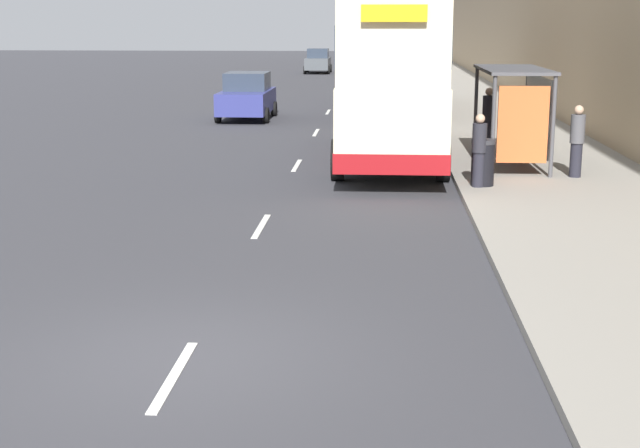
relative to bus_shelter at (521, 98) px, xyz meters
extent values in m
plane|color=#38383D|center=(-5.77, -13.47, -1.88)|extent=(220.00, 220.00, 0.00)
cube|color=gray|center=(0.73, 25.03, -1.81)|extent=(5.00, 93.00, 0.14)
cube|color=silver|center=(-5.77, -14.02, -1.87)|extent=(0.12, 2.00, 0.01)
cube|color=silver|center=(-5.77, -6.73, -1.87)|extent=(0.12, 2.00, 0.01)
cube|color=silver|center=(-5.77, 0.57, -1.87)|extent=(0.12, 2.00, 0.01)
cube|color=silver|center=(-5.77, 7.86, -1.87)|extent=(0.12, 2.00, 0.01)
cube|color=silver|center=(-5.77, 15.16, -1.87)|extent=(0.12, 2.00, 0.01)
cube|color=silver|center=(-5.77, 22.45, -1.87)|extent=(0.12, 2.00, 0.01)
cube|color=silver|center=(-5.77, 29.75, -1.87)|extent=(0.12, 2.00, 0.01)
cube|color=silver|center=(-5.77, 37.04, -1.87)|extent=(0.12, 2.00, 0.01)
cube|color=silver|center=(-5.77, 44.34, -1.87)|extent=(0.12, 2.00, 0.01)
cube|color=#4C4C51|center=(-0.17, 0.35, 0.70)|extent=(1.60, 4.20, 0.08)
cylinder|color=#4C4C51|center=(-0.87, -1.65, -0.54)|extent=(0.10, 0.10, 2.40)
cylinder|color=#4C4C51|center=(-0.87, 2.35, -0.54)|extent=(0.10, 0.10, 2.40)
cylinder|color=#4C4C51|center=(0.53, -1.65, -0.54)|extent=(0.10, 0.10, 2.40)
cylinder|color=#4C4C51|center=(0.53, 2.35, -0.54)|extent=(0.10, 0.10, 2.40)
cube|color=#99A8B2|center=(0.50, 0.35, -0.42)|extent=(0.04, 3.68, 1.92)
cube|color=#D86633|center=(-0.17, -1.59, -0.49)|extent=(1.19, 0.10, 1.82)
cube|color=maroon|center=(0.07, 0.35, -1.29)|extent=(0.36, 2.80, 0.08)
cube|color=beige|center=(-3.30, 1.78, -0.45)|extent=(2.55, 10.94, 1.85)
cube|color=beige|center=(-3.30, 1.78, 1.45)|extent=(2.50, 10.61, 1.95)
cube|color=maroon|center=(-3.30, 1.78, -1.15)|extent=(2.58, 10.99, 0.45)
cube|color=#2D3847|center=(-3.30, 1.78, -0.08)|extent=(2.58, 10.28, 0.81)
cube|color=#2D3847|center=(-3.30, 1.78, 1.35)|extent=(2.55, 10.28, 0.94)
cube|color=yellow|center=(-3.30, -3.67, 2.07)|extent=(1.40, 0.08, 0.36)
cylinder|color=black|center=(-4.57, 5.50, -1.38)|extent=(0.30, 1.00, 1.00)
cylinder|color=black|center=(-2.02, 5.50, -1.38)|extent=(0.30, 1.00, 1.00)
cylinder|color=black|center=(-4.57, -1.61, -1.38)|extent=(0.30, 1.00, 1.00)
cylinder|color=black|center=(-2.02, -1.61, -1.38)|extent=(0.30, 1.00, 1.00)
cube|color=beige|center=(-3.23, 15.47, -0.45)|extent=(2.55, 11.45, 1.85)
cube|color=beige|center=(-3.23, 15.47, 1.45)|extent=(2.50, 11.11, 1.95)
cube|color=maroon|center=(-3.23, 15.47, -1.15)|extent=(2.58, 11.51, 0.45)
cube|color=#2D3847|center=(-3.23, 15.47, -0.08)|extent=(2.58, 10.76, 0.81)
cube|color=#2D3847|center=(-3.23, 15.47, 1.35)|extent=(2.55, 10.76, 0.94)
cube|color=yellow|center=(-3.23, 9.76, 2.07)|extent=(1.40, 0.08, 0.36)
cylinder|color=black|center=(-4.50, 19.36, -1.38)|extent=(0.30, 1.00, 1.00)
cylinder|color=black|center=(-1.95, 19.36, -1.38)|extent=(0.30, 1.00, 1.00)
cylinder|color=black|center=(-4.50, 11.92, -1.38)|extent=(0.30, 1.00, 1.00)
cylinder|color=black|center=(-1.95, 11.92, -1.38)|extent=(0.30, 1.00, 1.00)
cube|color=#4C5156|center=(-8.24, 44.54, -1.16)|extent=(1.74, 4.03, 0.83)
cube|color=#2D3847|center=(-8.24, 44.74, -0.40)|extent=(1.53, 1.93, 0.68)
cylinder|color=black|center=(-7.37, 43.29, -1.58)|extent=(0.20, 0.60, 0.60)
cylinder|color=black|center=(-9.11, 43.29, -1.58)|extent=(0.20, 0.60, 0.60)
cylinder|color=black|center=(-7.37, 45.79, -1.58)|extent=(0.20, 0.60, 0.60)
cylinder|color=black|center=(-9.11, 45.79, -1.58)|extent=(0.20, 0.60, 0.60)
cube|color=navy|center=(-8.80, 11.99, -1.16)|extent=(1.85, 4.24, 0.84)
cube|color=#2D3847|center=(-8.80, 12.20, -0.39)|extent=(1.62, 2.03, 0.69)
cylinder|color=black|center=(-7.88, 10.68, -1.58)|extent=(0.20, 0.60, 0.60)
cylinder|color=black|center=(-9.73, 10.68, -1.58)|extent=(0.20, 0.60, 0.60)
cylinder|color=black|center=(-7.88, 13.30, -1.58)|extent=(0.20, 0.60, 0.60)
cylinder|color=black|center=(-9.73, 13.30, -1.58)|extent=(0.20, 0.60, 0.60)
cylinder|color=#23232D|center=(-0.44, 2.90, -1.31)|extent=(0.29, 0.29, 0.85)
cylinder|color=#26262D|center=(-0.44, 2.90, -0.52)|extent=(0.36, 0.36, 0.71)
sphere|color=tan|center=(-0.44, 2.90, -0.05)|extent=(0.23, 0.23, 0.23)
cylinder|color=#23232D|center=(-1.34, -3.04, -1.35)|extent=(0.27, 0.27, 0.78)
cylinder|color=#26262D|center=(-1.34, -3.04, -0.63)|extent=(0.32, 0.32, 0.65)
sphere|color=tan|center=(-1.34, -3.04, -0.20)|extent=(0.21, 0.21, 0.21)
cylinder|color=#23232D|center=(1.13, -1.57, -1.33)|extent=(0.28, 0.28, 0.81)
cylinder|color=#4C4C51|center=(1.13, -1.57, -0.58)|extent=(0.34, 0.34, 0.68)
sphere|color=tan|center=(1.13, -1.57, -0.13)|extent=(0.22, 0.22, 0.22)
cylinder|color=black|center=(-1.22, -2.86, -1.26)|extent=(0.52, 0.52, 0.95)
cylinder|color=#2D2D33|center=(-1.22, -2.86, -0.74)|extent=(0.55, 0.55, 0.10)
camera|label=1|loc=(-3.57, -23.00, 1.90)|focal=50.00mm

